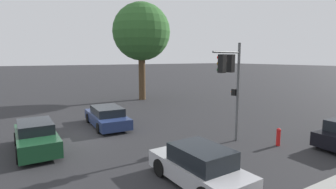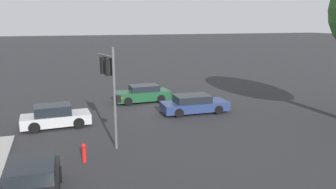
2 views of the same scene
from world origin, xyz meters
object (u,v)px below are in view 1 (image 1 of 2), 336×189
street_tree (141,32)px  fire_hydrant (278,136)px  traffic_signal (230,74)px  crossing_car_2 (107,117)px  crossing_car_1 (36,137)px  crossing_car_0 (199,167)px

street_tree → fire_hydrant: (17.16, -0.52, -6.60)m
traffic_signal → crossing_car_2: (-6.65, -4.36, -3.00)m
traffic_signal → crossing_car_2: traffic_signal is taller
crossing_car_2 → fire_hydrant: crossing_car_2 is taller
crossing_car_1 → fire_hydrant: crossing_car_1 is taller
street_tree → crossing_car_2: street_tree is taller
traffic_signal → crossing_car_1: traffic_signal is taller
crossing_car_0 → fire_hydrant: crossing_car_0 is taller
street_tree → crossing_car_0: size_ratio=2.42×
crossing_car_1 → fire_hydrant: bearing=61.8°
crossing_car_1 → fire_hydrant: 12.01m
crossing_car_2 → crossing_car_1: bearing=124.1°
crossing_car_0 → crossing_car_1: crossing_car_0 is taller
crossing_car_0 → crossing_car_2: size_ratio=0.86×
crossing_car_0 → crossing_car_2: bearing=-0.8°
traffic_signal → crossing_car_1: size_ratio=1.19×
crossing_car_1 → traffic_signal: bearing=65.1°
street_tree → crossing_car_0: street_tree is taller
crossing_car_0 → fire_hydrant: size_ratio=4.54×
street_tree → fire_hydrant: bearing=-1.7°
traffic_signal → fire_hydrant: 4.01m
crossing_car_0 → crossing_car_2: 9.50m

